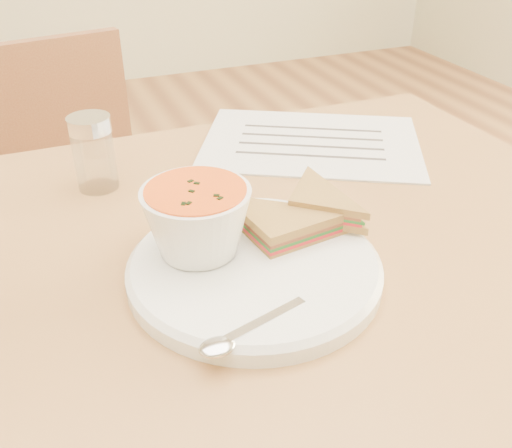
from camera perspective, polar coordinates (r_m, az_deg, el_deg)
name	(u,v)px	position (r m, az deg, el deg)	size (l,w,h in m)	color
chair_far	(87,267)	(1.22, -16.59, -4.15)	(0.37, 0.37, 0.84)	brown
plate	(254,269)	(0.60, -0.16, -4.53)	(0.27, 0.27, 0.02)	white
soup_bowl	(197,224)	(0.59, -5.87, 0.03)	(0.11, 0.11, 0.08)	white
sandwich_half_a	(271,252)	(0.58, 1.46, -2.79)	(0.11, 0.11, 0.03)	olive
sandwich_half_b	(288,212)	(0.64, 3.19, 1.25)	(0.09, 0.09, 0.03)	olive
spoon	(261,323)	(0.52, 0.52, -9.84)	(0.16, 0.03, 0.01)	silver
paper_menu	(311,142)	(0.90, 5.55, 8.14)	(0.33, 0.24, 0.00)	silver
condiment_shaker	(94,153)	(0.78, -15.91, 6.83)	(0.06, 0.06, 0.10)	silver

